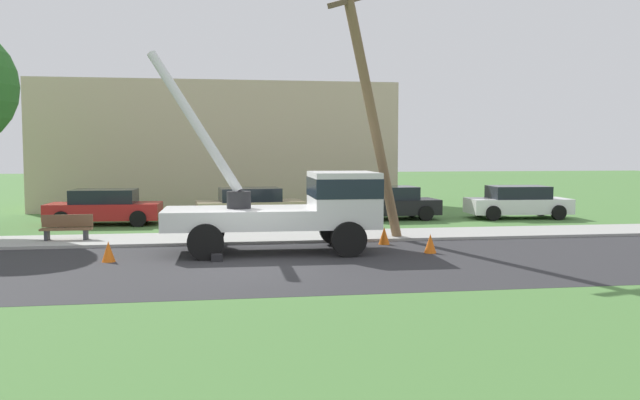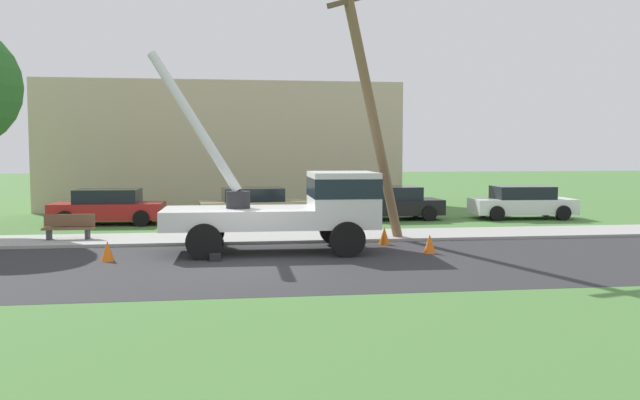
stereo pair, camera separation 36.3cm
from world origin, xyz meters
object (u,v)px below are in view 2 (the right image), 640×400
(parked_sedan_black, at_px, (390,203))
(utility_truck, at_px, (299,204))
(parked_sedan_red, at_px, (108,207))
(leaning_utility_pole, at_px, (370,105))
(park_bench, at_px, (69,228))
(traffic_cone_ahead, at_px, (430,244))
(parked_sedan_white, at_px, (522,202))
(traffic_cone_curbside, at_px, (384,236))
(traffic_cone_behind, at_px, (108,251))
(parked_sedan_tan, at_px, (253,205))

(parked_sedan_black, bearing_deg, utility_truck, -119.98)
(parked_sedan_red, bearing_deg, utility_truck, -50.25)
(leaning_utility_pole, relative_size, parked_sedan_red, 1.92)
(leaning_utility_pole, relative_size, park_bench, 5.39)
(utility_truck, distance_m, traffic_cone_ahead, 3.99)
(traffic_cone_ahead, relative_size, parked_sedan_white, 0.12)
(parked_sedan_black, relative_size, parked_sedan_white, 0.99)
(utility_truck, xyz_separation_m, traffic_cone_curbside, (2.83, 1.01, -1.13))
(traffic_cone_behind, distance_m, park_bench, 4.51)
(parked_sedan_tan, bearing_deg, traffic_cone_ahead, -63.03)
(park_bench, bearing_deg, parked_sedan_white, 15.57)
(leaning_utility_pole, distance_m, parked_sedan_red, 12.15)
(leaning_utility_pole, xyz_separation_m, parked_sedan_white, (8.28, 6.70, -3.71))
(utility_truck, xyz_separation_m, traffic_cone_ahead, (3.71, -0.93, -1.13))
(parked_sedan_white, bearing_deg, traffic_cone_ahead, -127.96)
(utility_truck, relative_size, parked_sedan_black, 1.51)
(parked_sedan_red, bearing_deg, parked_sedan_white, -0.67)
(traffic_cone_behind, height_order, parked_sedan_tan, parked_sedan_tan)
(leaning_utility_pole, relative_size, traffic_cone_behind, 15.41)
(leaning_utility_pole, xyz_separation_m, parked_sedan_red, (-9.28, 6.91, -3.71))
(park_bench, bearing_deg, traffic_cone_ahead, -19.92)
(parked_sedan_black, bearing_deg, traffic_cone_behind, -137.01)
(utility_truck, height_order, parked_sedan_black, utility_truck)
(traffic_cone_ahead, height_order, parked_sedan_tan, parked_sedan_tan)
(utility_truck, distance_m, traffic_cone_curbside, 3.21)
(utility_truck, relative_size, parked_sedan_red, 1.51)
(utility_truck, height_order, leaning_utility_pole, leaning_utility_pole)
(traffic_cone_behind, height_order, parked_sedan_red, parked_sedan_red)
(parked_sedan_black, xyz_separation_m, park_bench, (-12.10, -5.41, -0.25))
(parked_sedan_red, height_order, parked_sedan_tan, same)
(leaning_utility_pole, distance_m, traffic_cone_curbside, 4.17)
(traffic_cone_curbside, bearing_deg, traffic_cone_ahead, -65.61)
(leaning_utility_pole, bearing_deg, traffic_cone_ahead, -60.37)
(parked_sedan_tan, bearing_deg, utility_truck, -83.02)
(traffic_cone_ahead, bearing_deg, utility_truck, 165.97)
(traffic_cone_curbside, xyz_separation_m, parked_sedan_white, (7.87, 7.02, 0.43))
(traffic_cone_behind, distance_m, parked_sedan_tan, 10.37)
(parked_sedan_tan, bearing_deg, park_bench, -139.19)
(leaning_utility_pole, bearing_deg, park_bench, 169.99)
(utility_truck, relative_size, park_bench, 4.22)
(traffic_cone_ahead, bearing_deg, traffic_cone_curbside, 114.39)
(parked_sedan_black, distance_m, parked_sedan_white, 5.84)
(leaning_utility_pole, height_order, traffic_cone_curbside, leaning_utility_pole)
(traffic_cone_curbside, bearing_deg, parked_sedan_white, 41.73)
(traffic_cone_behind, xyz_separation_m, park_bench, (-1.91, 4.08, 0.18))
(utility_truck, relative_size, traffic_cone_curbside, 12.07)
(utility_truck, xyz_separation_m, traffic_cone_behind, (-5.31, -1.05, -1.13))
(traffic_cone_curbside, distance_m, parked_sedan_tan, 8.34)
(traffic_cone_behind, relative_size, parked_sedan_tan, 0.12)
(utility_truck, height_order, traffic_cone_curbside, utility_truck)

